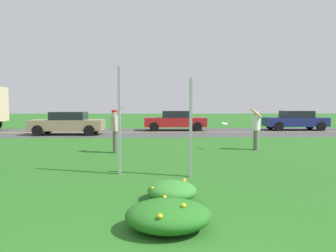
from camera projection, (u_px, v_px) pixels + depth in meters
ground_plane at (154, 154)px, 12.55m from camera, size 120.00×120.00×0.00m
highway_strip at (155, 132)px, 22.59m from camera, size 120.00×7.35×0.01m
highway_center_stripe at (155, 132)px, 22.59m from camera, size 120.00×0.16×0.00m
daylily_clump_mid_center at (172, 191)px, 6.45m from camera, size 0.97×1.02×0.38m
daylily_clump_front_center at (168, 215)px, 4.90m from camera, size 1.29×1.12×0.48m
sign_post_near_path at (119, 121)px, 8.84m from camera, size 0.07×0.10×2.92m
sign_post_by_roadside at (191, 128)px, 8.53m from camera, size 0.07×0.10×2.58m
person_thrower_red_cap_gray_shirt at (115, 127)px, 12.80m from camera, size 0.49×0.52×1.86m
person_catcher_white_shirt at (256, 127)px, 13.68m from camera, size 0.49×0.52×1.75m
frisbee_white at (225, 124)px, 13.69m from camera, size 0.25×0.24×0.11m
car_navy_leftmost at (295, 120)px, 24.54m from camera, size 4.50×2.00×1.45m
car_red_center_left at (175, 120)px, 24.24m from camera, size 4.50×2.00×1.45m
car_tan_center_right at (68, 123)px, 20.70m from camera, size 4.50×2.00×1.45m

